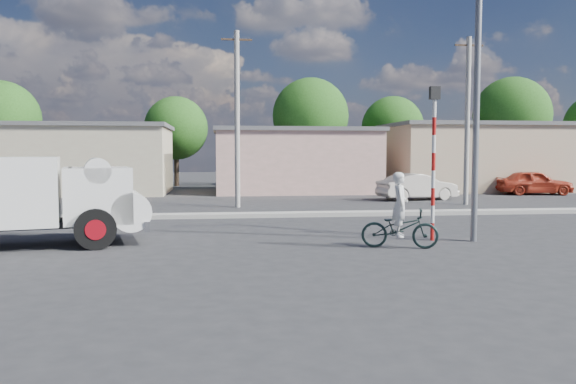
{
  "coord_description": "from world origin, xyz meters",
  "views": [
    {
      "loc": [
        -2.84,
        -13.78,
        2.5
      ],
      "look_at": [
        -0.74,
        3.25,
        1.3
      ],
      "focal_mm": 35.0,
      "sensor_mm": 36.0,
      "label": 1
    }
  ],
  "objects": [
    {
      "name": "building_row",
      "position": [
        1.1,
        22.0,
        2.13
      ],
      "size": [
        37.8,
        7.3,
        4.44
      ],
      "color": "#BEAE90",
      "rests_on": "ground"
    },
    {
      "name": "streetlight",
      "position": [
        4.14,
        1.2,
        4.96
      ],
      "size": [
        2.34,
        0.22,
        9.0
      ],
      "color": "slate",
      "rests_on": "ground"
    },
    {
      "name": "tree_row",
      "position": [
        7.45,
        28.53,
        4.96
      ],
      "size": [
        51.24,
        7.43,
        8.42
      ],
      "color": "#38281E",
      "rests_on": "ground"
    },
    {
      "name": "ground_plane",
      "position": [
        0.0,
        0.0,
        0.0
      ],
      "size": [
        120.0,
        120.0,
        0.0
      ],
      "primitive_type": "plane",
      "color": "#28292B",
      "rests_on": "ground"
    },
    {
      "name": "truck",
      "position": [
        -7.71,
        1.76,
        1.33
      ],
      "size": [
        6.12,
        3.36,
        2.39
      ],
      "rotation": [
        0.0,
        0.0,
        0.23
      ],
      "color": "black",
      "rests_on": "ground"
    },
    {
      "name": "utility_poles",
      "position": [
        3.25,
        12.0,
        4.07
      ],
      "size": [
        35.4,
        0.24,
        8.0
      ],
      "color": "#99968E",
      "rests_on": "ground"
    },
    {
      "name": "cyclist",
      "position": [
        1.86,
        0.36,
        0.85
      ],
      "size": [
        0.56,
        0.71,
        1.69
      ],
      "primitive_type": "imported",
      "rotation": [
        0.0,
        0.0,
        1.29
      ],
      "color": "silver",
      "rests_on": "ground"
    },
    {
      "name": "car_cream",
      "position": [
        7.63,
        14.9,
        0.7
      ],
      "size": [
        4.45,
        2.27,
        1.4
      ],
      "primitive_type": "imported",
      "rotation": [
        0.0,
        0.0,
        1.77
      ],
      "color": "beige",
      "rests_on": "ground"
    },
    {
      "name": "traffic_pole",
      "position": [
        3.2,
        1.5,
        2.59
      ],
      "size": [
        0.28,
        0.18,
        4.36
      ],
      "color": "red",
      "rests_on": "ground"
    },
    {
      "name": "car_red",
      "position": [
        15.9,
        17.66,
        0.73
      ],
      "size": [
        4.51,
        2.38,
        1.46
      ],
      "primitive_type": "imported",
      "rotation": [
        0.0,
        0.0,
        1.41
      ],
      "color": "#AE321D",
      "rests_on": "ground"
    },
    {
      "name": "bicycle",
      "position": [
        1.86,
        0.36,
        0.52
      ],
      "size": [
        2.11,
        1.22,
        1.05
      ],
      "primitive_type": "imported",
      "rotation": [
        0.0,
        0.0,
        1.29
      ],
      "color": "black",
      "rests_on": "ground"
    },
    {
      "name": "median",
      "position": [
        0.0,
        8.0,
        0.08
      ],
      "size": [
        40.0,
        0.8,
        0.16
      ],
      "primitive_type": "cube",
      "color": "#99968E",
      "rests_on": "ground"
    }
  ]
}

